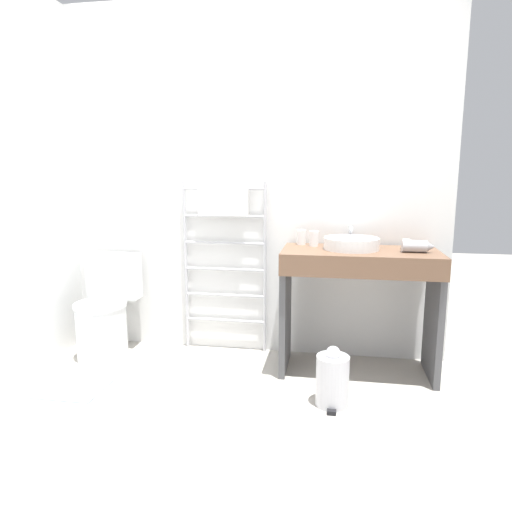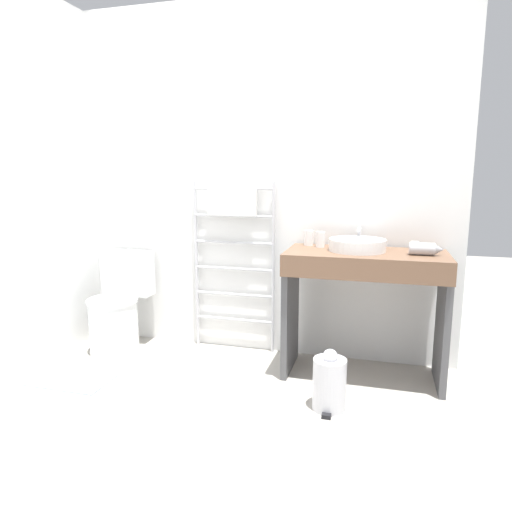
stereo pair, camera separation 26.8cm
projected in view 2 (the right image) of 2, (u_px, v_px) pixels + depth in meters
ground_plane at (189, 435)px, 2.31m from camera, size 12.00×12.00×0.00m
wall_back at (256, 182)px, 3.31m from camera, size 2.87×0.12×2.50m
wall_side at (30, 183)px, 3.03m from camera, size 0.12×1.83×2.50m
toilet at (118, 311)px, 3.39m from camera, size 0.38×0.49×0.74m
towel_radiator at (233, 233)px, 3.31m from camera, size 0.62×0.06×1.25m
vanity_counter at (364, 292)px, 2.88m from camera, size 0.99×0.50×0.83m
sink_basin at (357, 245)px, 2.88m from camera, size 0.36×0.36×0.08m
faucet at (359, 234)px, 3.04m from camera, size 0.02×0.10×0.13m
cup_near_wall at (309, 238)px, 3.11m from camera, size 0.06×0.06×0.10m
cup_near_edge at (320, 239)px, 3.03m from camera, size 0.06×0.06×0.10m
hair_dryer at (423, 249)px, 2.74m from camera, size 0.20×0.18×0.08m
trash_bin at (329, 383)px, 2.55m from camera, size 0.19×0.22×0.35m
bath_mat at (71, 377)px, 2.96m from camera, size 0.56×0.36×0.01m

